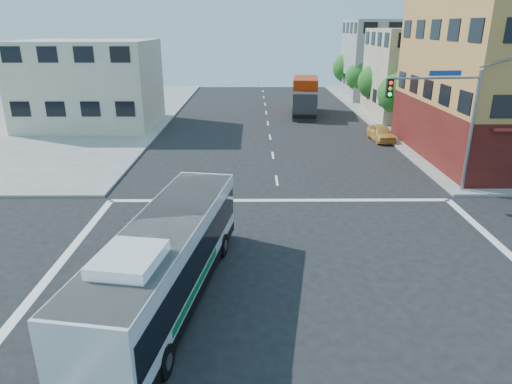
{
  "coord_description": "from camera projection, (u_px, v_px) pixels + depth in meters",
  "views": [
    {
      "loc": [
        -1.5,
        -14.39,
        9.23
      ],
      "look_at": [
        -1.37,
        5.36,
        2.02
      ],
      "focal_mm": 32.0,
      "sensor_mm": 36.0,
      "label": 1
    }
  ],
  "objects": [
    {
      "name": "street_tree_d",
      "position": [
        348.0,
        66.0,
        64.21
      ],
      "size": [
        4.0,
        4.0,
        6.03
      ],
      "color": "#3B2515",
      "rests_on": "ground"
    },
    {
      "name": "street_tree_b",
      "position": [
        377.0,
        80.0,
        49.23
      ],
      "size": [
        3.8,
        3.8,
        5.79
      ],
      "color": "#3B2515",
      "rests_on": "ground"
    },
    {
      "name": "building_east_near",
      "position": [
        431.0,
        74.0,
        47.17
      ],
      "size": [
        12.06,
        10.06,
        9.0
      ],
      "color": "beige",
      "rests_on": "ground"
    },
    {
      "name": "transit_bus",
      "position": [
        167.0,
        260.0,
        15.72
      ],
      "size": [
        4.2,
        11.52,
        3.34
      ],
      "rotation": [
        0.0,
        0.0,
        -0.16
      ],
      "color": "black",
      "rests_on": "ground"
    },
    {
      "name": "box_truck",
      "position": [
        305.0,
        97.0,
        49.73
      ],
      "size": [
        3.43,
        8.85,
        3.88
      ],
      "rotation": [
        0.0,
        0.0,
        -0.11
      ],
      "color": "#2A2A30",
      "rests_on": "ground"
    },
    {
      "name": "parked_car",
      "position": [
        381.0,
        133.0,
        38.71
      ],
      "size": [
        1.84,
        4.05,
        1.35
      ],
      "primitive_type": "imported",
      "rotation": [
        0.0,
        0.0,
        0.06
      ],
      "color": "gold",
      "rests_on": "ground"
    },
    {
      "name": "signal_mast_ne",
      "position": [
        445.0,
        108.0,
        25.02
      ],
      "size": [
        7.91,
        1.13,
        8.07
      ],
      "color": "slate",
      "rests_on": "ground"
    },
    {
      "name": "building_west",
      "position": [
        90.0,
        84.0,
        43.37
      ],
      "size": [
        12.06,
        10.06,
        8.0
      ],
      "color": "beige",
      "rests_on": "ground"
    },
    {
      "name": "street_tree_a",
      "position": [
        399.0,
        91.0,
        41.77
      ],
      "size": [
        3.6,
        3.6,
        5.53
      ],
      "color": "#3B2515",
      "rests_on": "ground"
    },
    {
      "name": "street_tree_c",
      "position": [
        360.0,
        75.0,
        56.84
      ],
      "size": [
        3.4,
        3.4,
        5.29
      ],
      "color": "#3B2515",
      "rests_on": "ground"
    },
    {
      "name": "building_east_far",
      "position": [
        393.0,
        60.0,
        60.15
      ],
      "size": [
        12.06,
        10.06,
        10.0
      ],
      "color": "gray",
      "rests_on": "ground"
    },
    {
      "name": "ground",
      "position": [
        294.0,
        294.0,
        16.7
      ],
      "size": [
        120.0,
        120.0,
        0.0
      ],
      "primitive_type": "plane",
      "color": "black",
      "rests_on": "ground"
    }
  ]
}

